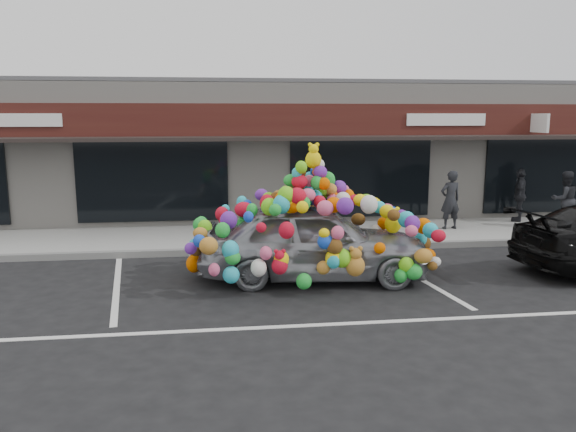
{
  "coord_description": "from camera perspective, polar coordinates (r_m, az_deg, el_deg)",
  "views": [
    {
      "loc": [
        -1.24,
        -10.62,
        3.3
      ],
      "look_at": [
        0.32,
        1.4,
        1.1
      ],
      "focal_mm": 35.0,
      "sensor_mm": 36.0,
      "label": 1
    }
  ],
  "objects": [
    {
      "name": "lane_line",
      "position": [
        9.52,
        13.24,
        -10.25
      ],
      "size": [
        14.0,
        0.12,
        0.01
      ],
      "primitive_type": "cube",
      "color": "silver",
      "rests_on": "ground"
    },
    {
      "name": "shop_building",
      "position": [
        19.14,
        -3.67,
        6.86
      ],
      "size": [
        24.0,
        7.2,
        4.31
      ],
      "color": "beige",
      "rests_on": "ground"
    },
    {
      "name": "sidewalk",
      "position": [
        15.02,
        -2.47,
        -2.12
      ],
      "size": [
        26.0,
        3.0,
        0.15
      ],
      "primitive_type": "cube",
      "color": "gray",
      "rests_on": "ground"
    },
    {
      "name": "pedestrian_b",
      "position": [
        17.59,
        26.27,
        1.54
      ],
      "size": [
        0.79,
        0.62,
        1.6
      ],
      "primitive_type": "imported",
      "rotation": [
        0.0,
        0.0,
        3.17
      ],
      "color": "black",
      "rests_on": "sidewalk"
    },
    {
      "name": "parking_stripe_mid",
      "position": [
        12.01,
        12.65,
        -5.89
      ],
      "size": [
        0.73,
        4.37,
        0.01
      ],
      "primitive_type": "cube",
      "rotation": [
        0.0,
        0.0,
        0.14
      ],
      "color": "silver",
      "rests_on": "ground"
    },
    {
      "name": "parking_stripe_left",
      "position": [
        11.48,
        -17.0,
        -6.86
      ],
      "size": [
        0.73,
        4.37,
        0.01
      ],
      "primitive_type": "cube",
      "rotation": [
        0.0,
        0.0,
        0.14
      ],
      "color": "silver",
      "rests_on": "ground"
    },
    {
      "name": "ground",
      "position": [
        11.19,
        -0.69,
        -6.86
      ],
      "size": [
        90.0,
        90.0,
        0.0
      ],
      "primitive_type": "plane",
      "color": "black",
      "rests_on": "ground"
    },
    {
      "name": "toy_car",
      "position": [
        11.3,
        2.64,
        -1.66
      ],
      "size": [
        3.3,
        5.04,
        2.84
      ],
      "rotation": [
        0.0,
        0.0,
        1.47
      ],
      "color": "gray",
      "rests_on": "ground"
    },
    {
      "name": "kerb",
      "position": [
        13.57,
        -1.92,
        -3.47
      ],
      "size": [
        26.0,
        0.18,
        0.16
      ],
      "primitive_type": "cube",
      "color": "slate",
      "rests_on": "ground"
    },
    {
      "name": "pedestrian_a",
      "position": [
        16.19,
        16.16,
        1.59
      ],
      "size": [
        0.65,
        0.48,
        1.63
      ],
      "primitive_type": "imported",
      "rotation": [
        0.0,
        0.0,
        3.3
      ],
      "color": "black",
      "rests_on": "sidewalk"
    },
    {
      "name": "pedestrian_c",
      "position": [
        18.04,
        22.47,
        1.98
      ],
      "size": [
        0.99,
        0.81,
        1.57
      ],
      "primitive_type": "imported",
      "rotation": [
        0.0,
        0.0,
        4.17
      ],
      "color": "#27252B",
      "rests_on": "sidewalk"
    }
  ]
}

